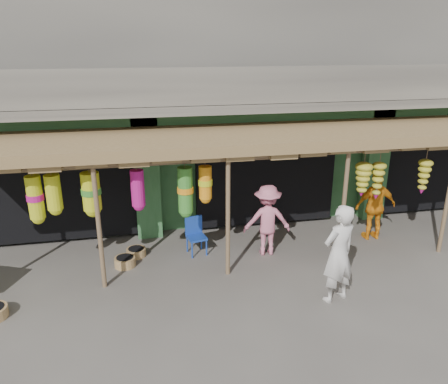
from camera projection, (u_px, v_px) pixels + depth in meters
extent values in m
plane|color=#514C47|center=(292.00, 262.00, 9.62)|extent=(80.00, 80.00, 0.00)
cube|color=gray|center=(241.00, 27.00, 12.61)|extent=(16.00, 6.00, 4.00)
cube|color=#2D6033|center=(238.00, 144.00, 13.89)|extent=(16.00, 5.70, 3.00)
cube|color=gray|center=(275.00, 106.00, 10.10)|extent=(16.00, 0.90, 0.22)
cube|color=gray|center=(281.00, 85.00, 9.57)|extent=(16.00, 0.10, 0.80)
cube|color=#2D6033|center=(269.00, 118.00, 10.58)|extent=(16.00, 0.35, 0.35)
cube|color=yellow|center=(52.00, 131.00, 9.58)|extent=(1.70, 0.06, 0.55)
cube|color=#B21414|center=(52.00, 131.00, 9.55)|extent=(1.30, 0.02, 0.30)
cube|color=black|center=(66.00, 178.00, 11.00)|extent=(3.60, 2.00, 2.50)
cube|color=black|center=(257.00, 167.00, 11.95)|extent=(3.60, 2.00, 2.50)
cube|color=black|center=(419.00, 158.00, 12.91)|extent=(3.60, 2.00, 2.50)
cube|color=#2D6033|center=(147.00, 178.00, 10.45)|extent=(0.60, 0.35, 3.00)
cube|color=#2D6033|center=(375.00, 165.00, 11.60)|extent=(0.60, 0.35, 3.00)
cylinder|color=brown|center=(99.00, 226.00, 8.24)|extent=(0.09, 0.09, 2.60)
cylinder|color=brown|center=(228.00, 216.00, 8.72)|extent=(0.09, 0.09, 2.60)
cylinder|color=brown|center=(344.00, 207.00, 9.20)|extent=(0.09, 0.09, 2.60)
cylinder|color=brown|center=(448.00, 199.00, 9.68)|extent=(0.09, 0.09, 2.60)
cylinder|color=brown|center=(290.00, 155.00, 8.57)|extent=(12.90, 0.08, 0.08)
cylinder|color=brown|center=(148.00, 164.00, 8.46)|extent=(5.50, 0.06, 0.06)
cube|color=brown|center=(284.00, 134.00, 9.58)|extent=(14.00, 2.70, 0.22)
cylinder|color=#183CA2|center=(192.00, 250.00, 9.74)|extent=(0.03, 0.03, 0.38)
cylinder|color=#183CA2|center=(207.00, 248.00, 9.87)|extent=(0.03, 0.03, 0.38)
cylinder|color=#183CA2|center=(187.00, 244.00, 10.04)|extent=(0.03, 0.03, 0.38)
cylinder|color=#183CA2|center=(201.00, 242.00, 10.17)|extent=(0.03, 0.03, 0.38)
cube|color=#183CA2|center=(197.00, 237.00, 9.88)|extent=(0.47, 0.47, 0.05)
cube|color=#183CA2|center=(194.00, 225.00, 9.98)|extent=(0.40, 0.12, 0.43)
cylinder|color=olive|center=(136.00, 252.00, 9.87)|extent=(0.56, 0.56, 0.18)
cylinder|color=#9C7C48|center=(125.00, 262.00, 9.42)|extent=(0.55, 0.55, 0.21)
imported|color=silver|center=(338.00, 254.00, 7.94)|extent=(0.80, 0.65, 1.90)
imported|color=orange|center=(375.00, 206.00, 10.52)|extent=(1.01, 0.46, 1.70)
imported|color=#D26F89|center=(267.00, 220.00, 9.78)|extent=(1.13, 0.73, 1.64)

